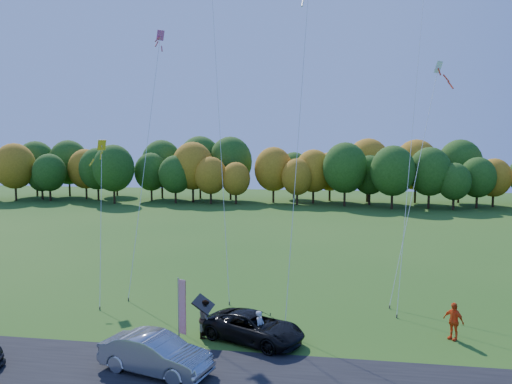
# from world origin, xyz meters

# --- Properties ---
(ground) EXTENTS (160.00, 160.00, 0.00)m
(ground) POSITION_xyz_m (0.00, 0.00, 0.00)
(ground) COLOR #214F15
(asphalt_strip) EXTENTS (90.00, 6.00, 0.01)m
(asphalt_strip) POSITION_xyz_m (0.00, -4.00, 0.01)
(asphalt_strip) COLOR black
(asphalt_strip) RESTS_ON ground
(tree_line) EXTENTS (116.00, 12.00, 10.00)m
(tree_line) POSITION_xyz_m (0.00, 55.00, 0.00)
(tree_line) COLOR #1E4711
(tree_line) RESTS_ON ground
(black_suv) EXTENTS (5.75, 4.29, 1.45)m
(black_suv) POSITION_xyz_m (0.77, 0.38, 0.73)
(black_suv) COLOR black
(black_suv) RESTS_ON ground
(silver_sedan) EXTENTS (5.34, 3.03, 1.66)m
(silver_sedan) POSITION_xyz_m (-2.94, -3.64, 0.83)
(silver_sedan) COLOR #9E9DA1
(silver_sedan) RESTS_ON ground
(person_tailgate_a) EXTENTS (0.57, 0.70, 1.66)m
(person_tailgate_a) POSITION_xyz_m (1.11, 0.12, 0.83)
(person_tailgate_a) COLOR silver
(person_tailgate_a) RESTS_ON ground
(person_tailgate_b) EXTENTS (0.75, 0.95, 1.93)m
(person_tailgate_b) POSITION_xyz_m (-1.77, 0.57, 0.96)
(person_tailgate_b) COLOR gray
(person_tailgate_b) RESTS_ON ground
(person_east) EXTENTS (1.13, 1.13, 1.93)m
(person_east) POSITION_xyz_m (10.75, 2.15, 0.97)
(person_east) COLOR #F74F17
(person_east) RESTS_ON ground
(feather_flag) EXTENTS (0.45, 0.22, 3.56)m
(feather_flag) POSITION_xyz_m (-2.52, -1.19, 2.16)
(feather_flag) COLOR #999999
(feather_flag) RESTS_ON ground
(kite_delta_blue) EXTENTS (5.10, 10.23, 28.00)m
(kite_delta_blue) POSITION_xyz_m (-3.36, 10.26, 13.63)
(kite_delta_blue) COLOR #4C3F33
(kite_delta_blue) RESTS_ON ground
(kite_parafoil_orange) EXTENTS (5.32, 14.04, 31.88)m
(kite_parafoil_orange) POSITION_xyz_m (10.13, 11.64, 15.79)
(kite_parafoil_orange) COLOR #4C3F33
(kite_parafoil_orange) RESTS_ON ground
(kite_delta_red) EXTENTS (2.47, 9.08, 22.76)m
(kite_delta_red) POSITION_xyz_m (2.63, 6.04, 11.96)
(kite_delta_red) COLOR #4C3F33
(kite_delta_red) RESTS_ON ground
(kite_diamond_yellow) EXTENTS (3.73, 7.85, 10.54)m
(kite_diamond_yellow) POSITION_xyz_m (-10.64, 7.20, 5.00)
(kite_diamond_yellow) COLOR #4C3F33
(kite_diamond_yellow) RESTS_ON ground
(kite_diamond_white) EXTENTS (4.37, 7.65, 16.03)m
(kite_diamond_white) POSITION_xyz_m (9.93, 9.96, 7.73)
(kite_diamond_white) COLOR #4C3F33
(kite_diamond_white) RESTS_ON ground
(kite_diamond_pink) EXTENTS (1.22, 8.36, 18.69)m
(kite_diamond_pink) POSITION_xyz_m (-8.24, 9.45, 9.43)
(kite_diamond_pink) COLOR #4C3F33
(kite_diamond_pink) RESTS_ON ground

